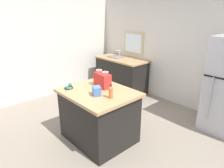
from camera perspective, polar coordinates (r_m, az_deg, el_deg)
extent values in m
plane|color=gray|center=(3.60, -3.58, -16.03)|extent=(6.19, 6.19, 0.00)
cube|color=silver|center=(4.86, 18.97, 8.85)|extent=(5.16, 0.10, 2.54)
cube|color=#CCB78C|center=(5.61, 6.14, 11.39)|extent=(0.68, 0.04, 0.60)
cube|color=white|center=(5.59, 6.00, 11.37)|extent=(0.56, 0.02, 0.48)
cube|color=silver|center=(5.27, -22.04, 9.25)|extent=(0.10, 4.81, 2.54)
cube|color=black|center=(3.48, -3.70, -9.18)|extent=(1.10, 0.90, 0.84)
cube|color=tan|center=(3.29, -3.87, -2.40)|extent=(1.18, 0.98, 0.05)
cylinder|color=#B7B7BC|center=(3.88, 25.79, -3.66)|extent=(0.02, 0.02, 0.78)
cube|color=black|center=(5.63, 2.57, 2.51)|extent=(1.42, 0.65, 0.87)
cube|color=tan|center=(5.51, 2.64, 7.01)|extent=(1.46, 0.69, 0.04)
cube|color=slate|center=(5.67, 1.10, 7.08)|extent=(0.40, 0.32, 0.14)
cylinder|color=#B7B7BC|center=(5.73, 2.14, 8.64)|extent=(0.03, 0.03, 0.18)
cylinder|color=#B7B7BC|center=(5.67, 1.64, 9.40)|extent=(0.02, 0.14, 0.02)
cube|color=red|center=(3.42, -2.73, 1.09)|extent=(0.35, 0.19, 0.24)
torus|color=white|center=(3.44, -3.66, 3.94)|extent=(0.11, 0.11, 0.01)
torus|color=white|center=(3.31, -1.86, 3.37)|extent=(0.11, 0.11, 0.01)
cube|color=#4775B7|center=(3.11, -4.34, -1.96)|extent=(0.19, 0.17, 0.14)
cylinder|color=#C66633|center=(2.98, -0.34, -2.57)|extent=(0.06, 0.06, 0.16)
cone|color=#C66633|center=(2.95, -0.34, -0.82)|extent=(0.06, 0.06, 0.03)
cylinder|color=black|center=(2.94, -0.34, -0.32)|extent=(0.03, 0.03, 0.02)
torus|color=black|center=(3.47, -12.07, -1.07)|extent=(0.21, 0.21, 0.01)
sphere|color=#19666B|center=(3.40, -12.52, -1.08)|extent=(0.06, 0.06, 0.06)
sphere|color=#19666B|center=(3.52, -11.70, -0.31)|extent=(0.06, 0.06, 0.06)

